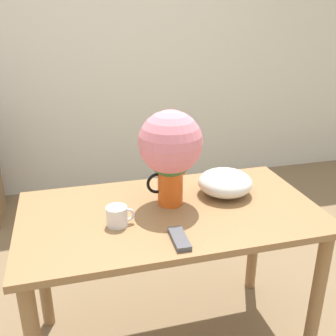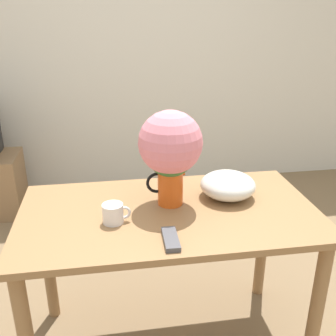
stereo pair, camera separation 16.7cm
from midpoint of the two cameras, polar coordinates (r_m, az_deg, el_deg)
name	(u,v)px [view 1 (the left image)]	position (r m, az deg, el deg)	size (l,w,h in m)	color
wall_back	(107,44)	(3.57, -10.21, 17.25)	(8.00, 0.05, 2.60)	silver
table	(170,234)	(1.79, -2.45, -9.58)	(1.31, 0.72, 0.76)	olive
flower_vase	(170,149)	(1.69, -2.48, 2.76)	(0.28, 0.28, 0.43)	#E05619
coffee_mug	(118,216)	(1.63, -10.28, -6.95)	(0.12, 0.09, 0.08)	white
white_bowl	(225,183)	(1.86, 5.77, -2.17)	(0.26, 0.26, 0.12)	silver
remote_control	(179,239)	(1.52, -1.53, -10.31)	(0.06, 0.16, 0.02)	#4C4C51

